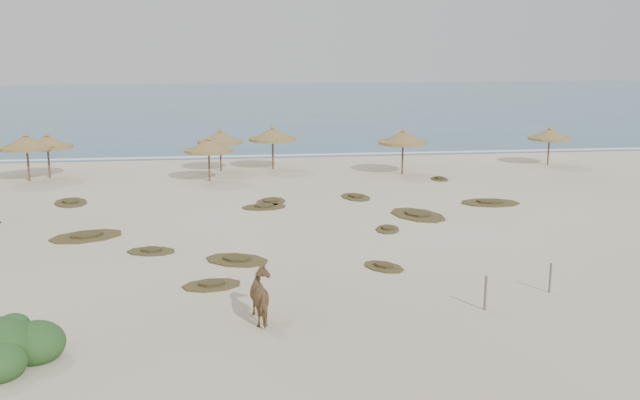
{
  "coord_description": "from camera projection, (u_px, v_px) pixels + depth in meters",
  "views": [
    {
      "loc": [
        -1.54,
        -24.6,
        7.79
      ],
      "look_at": [
        2.3,
        5.0,
        1.27
      ],
      "focal_mm": 40.0,
      "sensor_mm": 36.0,
      "label": 1
    }
  ],
  "objects": [
    {
      "name": "scrub_5",
      "position": [
        490.0,
        202.0,
        35.73
      ],
      "size": [
        3.18,
        2.27,
        0.16
      ],
      "rotation": [
        0.0,
        0.0,
        3.02
      ],
      "color": "brown",
      "rests_on": "ground"
    },
    {
      "name": "scrub_10",
      "position": [
        439.0,
        179.0,
        42.04
      ],
      "size": [
        0.99,
        1.5,
        0.16
      ],
      "rotation": [
        0.0,
        0.0,
        1.59
      ],
      "color": "brown",
      "rests_on": "ground"
    },
    {
      "name": "horse",
      "position": [
        264.0,
        296.0,
        20.43
      ],
      "size": [
        1.08,
        1.83,
        1.45
      ],
      "primitive_type": "imported",
      "rotation": [
        0.0,
        0.0,
        3.33
      ],
      "color": "#946A43",
      "rests_on": "ground"
    },
    {
      "name": "ground",
      "position": [
        275.0,
        265.0,
        25.69
      ],
      "size": [
        160.0,
        160.0,
        0.0
      ],
      "primitive_type": "plane",
      "color": "beige",
      "rests_on": "ground"
    },
    {
      "name": "palapa_6",
      "position": [
        550.0,
        135.0,
        46.71
      ],
      "size": [
        3.47,
        3.47,
        2.59
      ],
      "rotation": [
        0.0,
        0.0,
        -0.31
      ],
      "color": "brown",
      "rests_on": "ground"
    },
    {
      "name": "palapa_1",
      "position": [
        47.0,
        143.0,
        42.22
      ],
      "size": [
        3.83,
        3.83,
        2.73
      ],
      "rotation": [
        0.0,
        0.0,
        -0.41
      ],
      "color": "brown",
      "rests_on": "ground"
    },
    {
      "name": "scrub_12",
      "position": [
        384.0,
        266.0,
        25.41
      ],
      "size": [
        1.85,
        2.0,
        0.16
      ],
      "rotation": [
        0.0,
        0.0,
        2.18
      ],
      "color": "brown",
      "rests_on": "ground"
    },
    {
      "name": "fence_post_near",
      "position": [
        485.0,
        293.0,
        21.27
      ],
      "size": [
        0.1,
        0.1,
        1.07
      ],
      "primitive_type": "cylinder",
      "rotation": [
        0.0,
        0.0,
        0.25
      ],
      "color": "#64594B",
      "rests_on": "ground"
    },
    {
      "name": "ocean",
      "position": [
        238.0,
        102.0,
        98.35
      ],
      "size": [
        200.0,
        100.0,
        0.01
      ],
      "primitive_type": "cube",
      "color": "#2C6084",
      "rests_on": "ground"
    },
    {
      "name": "palapa_0",
      "position": [
        26.0,
        143.0,
        41.12
      ],
      "size": [
        3.71,
        3.71,
        2.87
      ],
      "rotation": [
        0.0,
        0.0,
        -0.24
      ],
      "color": "brown",
      "rests_on": "ground"
    },
    {
      "name": "scrub_11",
      "position": [
        212.0,
        285.0,
        23.48
      ],
      "size": [
        2.16,
        1.6,
        0.16
      ],
      "rotation": [
        0.0,
        0.0,
        0.17
      ],
      "color": "brown",
      "rests_on": "ground"
    },
    {
      "name": "scrub_1",
      "position": [
        86.0,
        236.0,
        29.45
      ],
      "size": [
        3.56,
        3.03,
        0.16
      ],
      "rotation": [
        0.0,
        0.0,
        0.42
      ],
      "color": "brown",
      "rests_on": "ground"
    },
    {
      "name": "scrub_4",
      "position": [
        388.0,
        229.0,
        30.59
      ],
      "size": [
        1.37,
        1.77,
        0.16
      ],
      "rotation": [
        0.0,
        0.0,
        1.32
      ],
      "color": "brown",
      "rests_on": "ground"
    },
    {
      "name": "palapa_2",
      "position": [
        220.0,
        138.0,
        44.54
      ],
      "size": [
        3.13,
        3.13,
        2.7
      ],
      "rotation": [
        0.0,
        0.0,
        0.09
      ],
      "color": "brown",
      "rests_on": "ground"
    },
    {
      "name": "scrub_7",
      "position": [
        356.0,
        197.0,
        37.05
      ],
      "size": [
        1.89,
        2.4,
        0.16
      ],
      "rotation": [
        0.0,
        0.0,
        1.84
      ],
      "color": "brown",
      "rests_on": "ground"
    },
    {
      "name": "scrub_2",
      "position": [
        151.0,
        251.0,
        27.33
      ],
      "size": [
        2.06,
        1.53,
        0.16
      ],
      "rotation": [
        0.0,
        0.0,
        2.96
      ],
      "color": "brown",
      "rests_on": "ground"
    },
    {
      "name": "scrub_6",
      "position": [
        71.0,
        202.0,
        35.76
      ],
      "size": [
        2.22,
        2.81,
        0.16
      ],
      "rotation": [
        0.0,
        0.0,
        1.86
      ],
      "color": "brown",
      "rests_on": "ground"
    },
    {
      "name": "scrub_9",
      "position": [
        237.0,
        260.0,
        26.21
      ],
      "size": [
        2.92,
        2.57,
        0.16
      ],
      "rotation": [
        0.0,
        0.0,
        2.65
      ],
      "color": "brown",
      "rests_on": "ground"
    },
    {
      "name": "palapa_4",
      "position": [
        273.0,
        135.0,
        45.1
      ],
      "size": [
        3.56,
        3.56,
        2.83
      ],
      "rotation": [
        0.0,
        0.0,
        0.2
      ],
      "color": "brown",
      "rests_on": "ground"
    },
    {
      "name": "fence_post_far",
      "position": [
        550.0,
        278.0,
        22.78
      ],
      "size": [
        0.09,
        0.09,
        0.99
      ],
      "primitive_type": "cylinder",
      "rotation": [
        0.0,
        0.0,
        0.28
      ],
      "color": "#64594B",
      "rests_on": "ground"
    },
    {
      "name": "scrub_13",
      "position": [
        271.0,
        202.0,
        35.92
      ],
      "size": [
        2.0,
        2.52,
        0.16
      ],
      "rotation": [
        0.0,
        0.0,
        1.28
      ],
      "color": "brown",
      "rests_on": "ground"
    },
    {
      "name": "palapa_3",
      "position": [
        209.0,
        146.0,
        41.14
      ],
      "size": [
        3.28,
        3.28,
        2.63
      ],
      "rotation": [
        0.0,
        0.0,
        0.18
      ],
      "color": "brown",
      "rests_on": "ground"
    },
    {
      "name": "palapa_5",
      "position": [
        403.0,
        138.0,
        43.4
      ],
      "size": [
        3.58,
        3.58,
        2.86
      ],
      "rotation": [
        0.0,
        0.0,
        0.2
      ],
      "color": "brown",
      "rests_on": "ground"
    },
    {
      "name": "scrub_14",
      "position": [
        418.0,
        215.0,
        33.16
      ],
      "size": [
        3.16,
        3.76,
        0.16
      ],
      "rotation": [
        0.0,
        0.0,
        1.97
      ],
      "color": "brown",
      "rests_on": "ground"
    },
    {
      "name": "scrub_3",
      "position": [
        264.0,
        207.0,
        34.79
      ],
      "size": [
        2.33,
        1.65,
        0.16
      ],
      "rotation": [
        0.0,
        0.0,
        0.11
      ],
      "color": "brown",
      "rests_on": "ground"
    },
    {
      "name": "foam_line",
      "position": [
        250.0,
        156.0,
        50.88
      ],
      "size": [
        70.0,
        0.6,
        0.01
      ],
      "primitive_type": "cube",
      "color": "white",
      "rests_on": "ground"
    }
  ]
}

